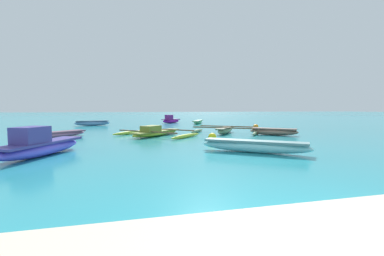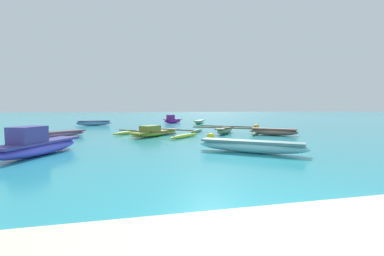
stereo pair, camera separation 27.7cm
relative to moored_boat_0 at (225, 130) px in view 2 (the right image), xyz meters
The scene contains 12 objects.
ground_plane 13.21m from the moored_boat_0, 105.56° to the right, with size 240.00×240.00×0.00m.
moored_boat_0 is the anchor object (origin of this frame).
moored_boat_1 13.35m from the moored_boat_0, 132.89° to the left, with size 3.10×1.17×0.47m.
moored_boat_2 10.74m from the moored_boat_0, 83.95° to the left, with size 2.14×3.73×0.34m.
moored_boat_3 10.42m from the moored_boat_0, 146.37° to the right, with size 2.15×3.55×0.99m.
moored_boat_4 7.00m from the moored_boat_0, 102.77° to the right, with size 3.44×2.80×0.43m.
moored_boat_5 12.46m from the moored_boat_0, 96.79° to the left, with size 2.31×1.90×0.90m.
moored_boat_6 9.69m from the moored_boat_0, behind, with size 3.01×3.06×0.33m.
moored_boat_7 4.40m from the moored_boat_0, behind, with size 4.99×4.94×0.61m.
moored_boat_8 2.89m from the moored_boat_0, 33.70° to the right, with size 2.53×2.30×0.40m.
mooring_buoy_0 4.11m from the moored_boat_0, 35.39° to the left, with size 0.40×0.40×0.40m.
mooring_buoy_1 3.95m from the moored_boat_0, 120.09° to the right, with size 0.39×0.39×0.39m.
Camera 2 is at (-2.02, -2.36, 1.55)m, focal length 24.00 mm.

